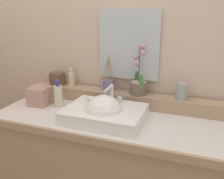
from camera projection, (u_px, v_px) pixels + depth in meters
wall_back at (135, 28)px, 1.68m from camera, size 3.33×0.20×2.72m
vanity_cabinet at (116, 178)px, 1.62m from camera, size 1.46×0.56×0.88m
back_ledge at (127, 99)px, 1.66m from camera, size 1.38×0.11×0.09m
sink_basin at (104, 114)px, 1.44m from camera, size 0.45×0.33×0.27m
soap_bar at (92, 99)px, 1.55m from camera, size 0.07×0.04×0.02m
potted_plant at (139, 83)px, 1.60m from camera, size 0.11×0.12×0.32m
soap_dispenser at (71, 79)px, 1.78m from camera, size 0.05×0.05×0.13m
tumbler_cup at (182, 91)px, 1.51m from camera, size 0.06×0.06×0.10m
reed_diffuser at (109, 85)px, 1.67m from camera, size 0.10×0.10×0.25m
trinket_box at (57, 79)px, 1.81m from camera, size 0.10×0.09×0.09m
lotion_bottle at (58, 95)px, 1.64m from camera, size 0.06×0.06×0.18m
tissue_box at (40, 96)px, 1.67m from camera, size 0.13×0.13×0.12m
mirror at (129, 45)px, 1.61m from camera, size 0.40×0.02×0.45m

